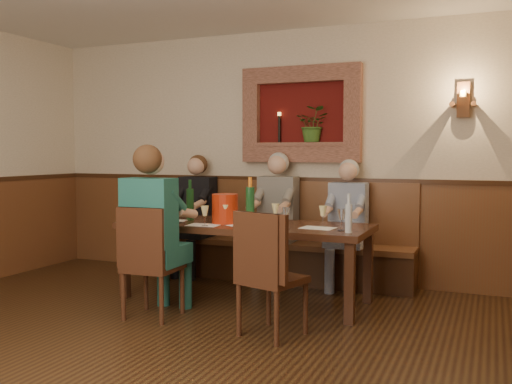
# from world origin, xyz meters

# --- Properties ---
(ground_plane) EXTENTS (6.00, 6.00, 0.00)m
(ground_plane) POSITION_xyz_m (0.00, 0.00, 0.00)
(ground_plane) COLOR black
(ground_plane) RESTS_ON ground
(room_shell) EXTENTS (6.04, 6.04, 2.82)m
(room_shell) POSITION_xyz_m (0.00, 0.00, 1.89)
(room_shell) COLOR #C6B495
(room_shell) RESTS_ON ground
(wainscoting) EXTENTS (6.02, 6.02, 1.15)m
(wainscoting) POSITION_xyz_m (0.00, -0.00, 0.59)
(wainscoting) COLOR brown
(wainscoting) RESTS_ON ground
(wall_niche) EXTENTS (1.36, 0.30, 1.06)m
(wall_niche) POSITION_xyz_m (0.24, 2.94, 1.81)
(wall_niche) COLOR #520E0B
(wall_niche) RESTS_ON ground
(wall_sconce) EXTENTS (0.25, 0.20, 0.35)m
(wall_sconce) POSITION_xyz_m (1.90, 2.93, 1.94)
(wall_sconce) COLOR brown
(wall_sconce) RESTS_ON ground
(dining_table) EXTENTS (2.40, 0.90, 0.75)m
(dining_table) POSITION_xyz_m (0.00, 1.85, 0.68)
(dining_table) COLOR #35190F
(dining_table) RESTS_ON ground
(bench) EXTENTS (3.00, 0.45, 1.11)m
(bench) POSITION_xyz_m (0.00, 2.79, 0.33)
(bench) COLOR #381E0F
(bench) RESTS_ON ground
(chair_near_left) EXTENTS (0.45, 0.45, 0.97)m
(chair_near_left) POSITION_xyz_m (-0.50, 1.01, 0.28)
(chair_near_left) COLOR #35190F
(chair_near_left) RESTS_ON ground
(chair_near_right) EXTENTS (0.54, 0.54, 0.98)m
(chair_near_right) POSITION_xyz_m (0.62, 0.95, 0.28)
(chair_near_right) COLOR #35190F
(chair_near_right) RESTS_ON ground
(person_bench_left) EXTENTS (0.41, 0.50, 1.40)m
(person_bench_left) POSITION_xyz_m (-1.01, 2.69, 0.58)
(person_bench_left) COLOR black
(person_bench_left) RESTS_ON ground
(person_bench_mid) EXTENTS (0.42, 0.52, 1.43)m
(person_bench_mid) POSITION_xyz_m (-0.00, 2.69, 0.59)
(person_bench_mid) COLOR #585350
(person_bench_mid) RESTS_ON ground
(person_bench_right) EXTENTS (0.39, 0.48, 1.36)m
(person_bench_right) POSITION_xyz_m (0.79, 2.69, 0.56)
(person_bench_right) COLOR navy
(person_bench_right) RESTS_ON ground
(person_chair_front) EXTENTS (0.45, 0.55, 1.50)m
(person_chair_front) POSITION_xyz_m (-0.50, 1.07, 0.62)
(person_chair_front) COLOR navy
(person_chair_front) RESTS_ON ground
(spittoon_bucket) EXTENTS (0.33, 0.33, 0.28)m
(spittoon_bucket) POSITION_xyz_m (-0.16, 1.76, 0.89)
(spittoon_bucket) COLOR #B6250B
(spittoon_bucket) RESTS_ON dining_table
(wine_bottle_green_a) EXTENTS (0.10, 0.10, 0.45)m
(wine_bottle_green_a) POSITION_xyz_m (0.09, 1.77, 0.94)
(wine_bottle_green_a) COLOR #19471E
(wine_bottle_green_a) RESTS_ON dining_table
(wine_bottle_green_b) EXTENTS (0.10, 0.10, 0.40)m
(wine_bottle_green_b) POSITION_xyz_m (-0.61, 1.88, 0.92)
(wine_bottle_green_b) COLOR #19471E
(wine_bottle_green_b) RESTS_ON dining_table
(water_bottle) EXTENTS (0.07, 0.07, 0.33)m
(water_bottle) POSITION_xyz_m (1.08, 1.60, 0.88)
(water_bottle) COLOR silver
(water_bottle) RESTS_ON dining_table
(tasting_sheet_a) EXTENTS (0.31, 0.25, 0.00)m
(tasting_sheet_a) POSITION_xyz_m (-0.74, 1.74, 0.75)
(tasting_sheet_a) COLOR white
(tasting_sheet_a) RESTS_ON dining_table
(tasting_sheet_b) EXTENTS (0.38, 0.33, 0.00)m
(tasting_sheet_b) POSITION_xyz_m (0.10, 1.67, 0.75)
(tasting_sheet_b) COLOR white
(tasting_sheet_b) RESTS_ON dining_table
(tasting_sheet_c) EXTENTS (0.32, 0.24, 0.00)m
(tasting_sheet_c) POSITION_xyz_m (0.75, 1.78, 0.75)
(tasting_sheet_c) COLOR white
(tasting_sheet_c) RESTS_ON dining_table
(tasting_sheet_d) EXTENTS (0.31, 0.24, 0.00)m
(tasting_sheet_d) POSITION_xyz_m (-0.29, 1.57, 0.75)
(tasting_sheet_d) COLOR white
(tasting_sheet_d) RESTS_ON dining_table
(wine_glass_0) EXTENTS (0.08, 0.08, 0.19)m
(wine_glass_0) POSITION_xyz_m (-0.59, 1.64, 0.85)
(wine_glass_0) COLOR #FFEC98
(wine_glass_0) RESTS_ON dining_table
(wine_glass_1) EXTENTS (0.08, 0.08, 0.19)m
(wine_glass_1) POSITION_xyz_m (0.99, 1.69, 0.85)
(wine_glass_1) COLOR white
(wine_glass_1) RESTS_ON dining_table
(wine_glass_2) EXTENTS (0.08, 0.08, 0.19)m
(wine_glass_2) POSITION_xyz_m (0.76, 1.92, 0.85)
(wine_glass_2) COLOR #FFEC98
(wine_glass_2) RESTS_ON dining_table
(wine_glass_3) EXTENTS (0.08, 0.08, 0.19)m
(wine_glass_3) POSITION_xyz_m (-1.02, 1.71, 0.85)
(wine_glass_3) COLOR #FFEC98
(wine_glass_3) RESTS_ON dining_table
(wine_glass_4) EXTENTS (0.08, 0.08, 0.19)m
(wine_glass_4) POSITION_xyz_m (0.50, 1.63, 0.85)
(wine_glass_4) COLOR white
(wine_glass_4) RESTS_ON dining_table
(wine_glass_5) EXTENTS (0.08, 0.08, 0.19)m
(wine_glass_5) POSITION_xyz_m (0.28, 1.96, 0.85)
(wine_glass_5) COLOR #FFEC98
(wine_glass_5) RESTS_ON dining_table
(wine_glass_6) EXTENTS (0.08, 0.08, 0.19)m
(wine_glass_6) POSITION_xyz_m (-0.81, 1.94, 0.85)
(wine_glass_6) COLOR white
(wine_glass_6) RESTS_ON dining_table
(wine_glass_7) EXTENTS (0.08, 0.08, 0.19)m
(wine_glass_7) POSITION_xyz_m (-0.32, 1.90, 0.85)
(wine_glass_7) COLOR white
(wine_glass_7) RESTS_ON dining_table
(wine_glass_8) EXTENTS (0.08, 0.08, 0.19)m
(wine_glass_8) POSITION_xyz_m (-0.24, 1.50, 0.85)
(wine_glass_8) COLOR #FFEC98
(wine_glass_8) RESTS_ON dining_table
(wine_glass_9) EXTENTS (0.08, 0.08, 0.19)m
(wine_glass_9) POSITION_xyz_m (-0.12, 1.68, 0.85)
(wine_glass_9) COLOR #FFEC98
(wine_glass_9) RESTS_ON dining_table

